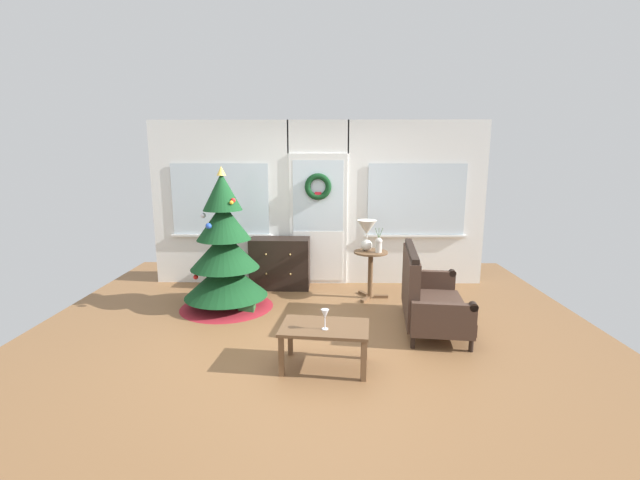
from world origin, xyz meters
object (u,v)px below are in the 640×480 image
(christmas_tree, at_px, (225,258))
(table_lamp, at_px, (367,231))
(side_table, at_px, (371,265))
(settee_sofa, at_px, (426,296))
(flower_vase, at_px, (379,244))
(dresser_cabinet, at_px, (280,263))
(gift_box, at_px, (247,305))
(coffee_table, at_px, (325,332))
(wine_glass, at_px, (325,315))

(christmas_tree, relative_size, table_lamp, 4.29)
(table_lamp, bearing_deg, side_table, -33.69)
(settee_sofa, bearing_deg, table_lamp, 119.70)
(christmas_tree, relative_size, flower_vase, 5.40)
(dresser_cabinet, xyz_separation_m, gift_box, (-0.33, -1.07, -0.29))
(dresser_cabinet, relative_size, flower_vase, 2.60)
(coffee_table, height_order, wine_glass, wine_glass)
(christmas_tree, bearing_deg, dresser_cabinet, 54.20)
(christmas_tree, height_order, table_lamp, christmas_tree)
(wine_glass, bearing_deg, settee_sofa, 42.51)
(christmas_tree, height_order, coffee_table, christmas_tree)
(table_lamp, distance_m, coffee_table, 2.28)
(settee_sofa, xyz_separation_m, flower_vase, (-0.46, 0.99, 0.43))
(table_lamp, bearing_deg, wine_glass, -104.95)
(flower_vase, distance_m, coffee_table, 2.19)
(gift_box, bearing_deg, table_lamp, 21.33)
(coffee_table, xyz_separation_m, wine_glass, (0.00, -0.08, 0.20))
(christmas_tree, distance_m, flower_vase, 2.11)
(table_lamp, bearing_deg, flower_vase, -32.01)
(table_lamp, xyz_separation_m, gift_box, (-1.61, -0.63, -0.87))
(christmas_tree, height_order, gift_box, christmas_tree)
(settee_sofa, bearing_deg, wine_glass, -137.49)
(side_table, bearing_deg, gift_box, -160.58)
(flower_vase, bearing_deg, coffee_table, -110.34)
(settee_sofa, bearing_deg, coffee_table, -139.55)
(table_lamp, xyz_separation_m, flower_vase, (0.16, -0.10, -0.17))
(dresser_cabinet, height_order, wine_glass, dresser_cabinet)
(wine_glass, bearing_deg, side_table, 73.31)
(table_lamp, relative_size, wine_glass, 2.26)
(table_lamp, height_order, gift_box, table_lamp)
(coffee_table, distance_m, wine_glass, 0.22)
(wine_glass, bearing_deg, flower_vase, 70.39)
(flower_vase, bearing_deg, dresser_cabinet, 159.52)
(settee_sofa, height_order, wine_glass, settee_sofa)
(coffee_table, relative_size, gift_box, 4.47)
(table_lamp, relative_size, flower_vase, 1.26)
(dresser_cabinet, relative_size, wine_glass, 4.66)
(settee_sofa, height_order, gift_box, settee_sofa)
(dresser_cabinet, bearing_deg, settee_sofa, -38.71)
(dresser_cabinet, height_order, side_table, dresser_cabinet)
(christmas_tree, bearing_deg, wine_glass, -52.56)
(christmas_tree, relative_size, gift_box, 9.47)
(side_table, distance_m, flower_vase, 0.34)
(settee_sofa, xyz_separation_m, coffee_table, (-1.21, -1.03, -0.02))
(table_lamp, height_order, coffee_table, table_lamp)
(wine_glass, relative_size, gift_box, 0.98)
(dresser_cabinet, distance_m, wine_glass, 2.72)
(dresser_cabinet, bearing_deg, flower_vase, -20.48)
(dresser_cabinet, xyz_separation_m, wine_glass, (0.70, -2.63, 0.17))
(coffee_table, xyz_separation_m, gift_box, (-1.02, 1.48, -0.26))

